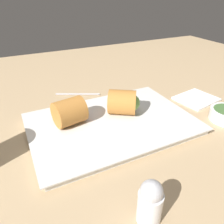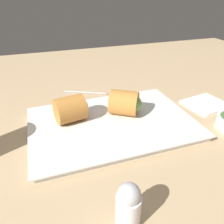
# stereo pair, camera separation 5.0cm
# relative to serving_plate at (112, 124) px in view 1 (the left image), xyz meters

# --- Properties ---
(table_surface) EXTENTS (1.80, 1.40, 0.02)m
(table_surface) POSITION_rel_serving_plate_xyz_m (0.03, 0.02, -0.02)
(table_surface) COLOR tan
(table_surface) RESTS_ON ground
(serving_plate) EXTENTS (0.35, 0.24, 0.01)m
(serving_plate) POSITION_rel_serving_plate_xyz_m (0.00, 0.00, 0.00)
(serving_plate) COLOR silver
(serving_plate) RESTS_ON table_surface
(roll_front_left) EXTENTS (0.08, 0.08, 0.06)m
(roll_front_left) POSITION_rel_serving_plate_xyz_m (-0.04, -0.02, 0.04)
(roll_front_left) COLOR #B77533
(roll_front_left) RESTS_ON serving_plate
(roll_front_right) EXTENTS (0.07, 0.07, 0.06)m
(roll_front_right) POSITION_rel_serving_plate_xyz_m (0.08, -0.03, 0.04)
(roll_front_right) COLOR #B77533
(roll_front_right) RESTS_ON serving_plate
(spoon) EXTENTS (0.18, 0.10, 0.01)m
(spoon) POSITION_rel_serving_plate_xyz_m (-0.06, -0.15, -0.00)
(spoon) COLOR #B2B2B7
(spoon) RESTS_ON table_surface
(napkin) EXTENTS (0.11, 0.10, 0.01)m
(napkin) POSITION_rel_serving_plate_xyz_m (-0.26, -0.02, -0.00)
(napkin) COLOR white
(napkin) RESTS_ON table_surface
(salt_shaker) EXTENTS (0.03, 0.03, 0.07)m
(salt_shaker) POSITION_rel_serving_plate_xyz_m (0.05, 0.22, 0.03)
(salt_shaker) COLOR silver
(salt_shaker) RESTS_ON table_surface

